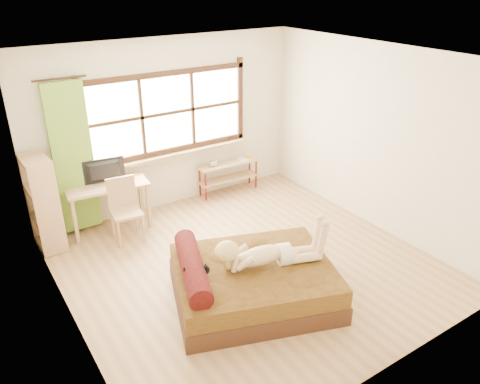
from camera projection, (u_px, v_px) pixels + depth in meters
floor at (247, 264)px, 6.27m from camera, size 4.50×4.50×0.00m
ceiling at (249, 58)px, 5.11m from camera, size 4.50×4.50×0.00m
wall_back at (168, 125)px, 7.39m from camera, size 4.50×0.00×4.50m
wall_front at (396, 258)px, 3.99m from camera, size 4.50×0.00×4.50m
wall_left at (59, 221)px, 4.57m from camera, size 0.00×4.50×4.50m
wall_right at (376, 138)px, 6.81m from camera, size 0.00×4.50×4.50m
window at (168, 116)px, 7.29m from camera, size 2.80×0.16×1.46m
curtain at (73, 159)px, 6.61m from camera, size 0.55×0.10×2.20m
bed at (250, 281)px, 5.51m from camera, size 2.23×2.00×0.70m
woman at (268, 244)px, 5.35m from camera, size 1.34×0.78×0.55m
kitten at (195, 274)px, 5.10m from camera, size 0.30×0.20×0.22m
desk at (107, 190)px, 6.88m from camera, size 1.22×0.66×0.73m
monitor at (104, 172)px, 6.80m from camera, size 0.63×0.15×0.36m
chair at (124, 205)px, 6.71m from camera, size 0.45×0.45×0.92m
pipe_shelf at (229, 170)px, 8.16m from camera, size 1.11×0.32×0.62m
cup at (213, 163)px, 7.92m from camera, size 0.14×0.14×0.10m
book at (238, 160)px, 8.19m from camera, size 0.17×0.22×0.02m
bookshelf at (43, 203)px, 6.39m from camera, size 0.34×0.59×1.35m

